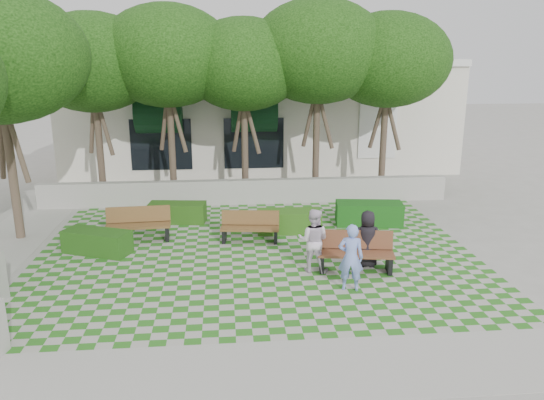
{
  "coord_description": "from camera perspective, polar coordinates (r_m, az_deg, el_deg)",
  "views": [
    {
      "loc": [
        -0.81,
        -12.78,
        5.34
      ],
      "look_at": [
        0.5,
        1.5,
        1.4
      ],
      "focal_mm": 35.0,
      "sensor_mm": 36.0,
      "label": 1
    }
  ],
  "objects": [
    {
      "name": "hedge_east",
      "position": [
        17.45,
        10.38,
        -1.44
      ],
      "size": [
        2.2,
        1.11,
        0.74
      ],
      "primitive_type": "cube",
      "rotation": [
        0.0,
        0.0,
        -0.13
      ],
      "color": "#134813",
      "rests_on": "ground"
    },
    {
      "name": "building",
      "position": [
        27.06,
        -1.54,
        9.38
      ],
      "size": [
        18.0,
        8.92,
        5.15
      ],
      "color": "silver",
      "rests_on": "ground"
    },
    {
      "name": "bench_mid",
      "position": [
        15.63,
        -2.37,
        -2.96
      ],
      "size": [
        1.76,
        0.77,
        0.9
      ],
      "rotation": [
        0.0,
        0.0,
        -0.12
      ],
      "color": "brown",
      "rests_on": "ground"
    },
    {
      "name": "person_dark",
      "position": [
        13.91,
        10.19,
        -4.15
      ],
      "size": [
        0.76,
        0.52,
        1.5
      ],
      "primitive_type": "imported",
      "rotation": [
        0.0,
        0.0,
        3.08
      ],
      "color": "black",
      "rests_on": "ground"
    },
    {
      "name": "ground",
      "position": [
        13.88,
        -1.5,
        -7.28
      ],
      "size": [
        90.0,
        90.0,
        0.0
      ],
      "primitive_type": "plane",
      "color": "gray",
      "rests_on": "ground"
    },
    {
      "name": "hedge_west",
      "position": [
        15.52,
        -18.29,
        -4.3
      ],
      "size": [
        2.0,
        1.41,
        0.65
      ],
      "primitive_type": "cube",
      "rotation": [
        0.0,
        0.0,
        -0.4
      ],
      "color": "#1B4512",
      "rests_on": "ground"
    },
    {
      "name": "person_blue",
      "position": [
        12.47,
        8.47,
        -6.13
      ],
      "size": [
        0.66,
        0.51,
        1.62
      ],
      "primitive_type": "imported",
      "rotation": [
        0.0,
        0.0,
        2.92
      ],
      "color": "#7E95E6",
      "rests_on": "ground"
    },
    {
      "name": "retaining_wall",
      "position": [
        19.62,
        -2.71,
        0.91
      ],
      "size": [
        15.0,
        0.36,
        0.9
      ],
      "primitive_type": "cube",
      "color": "#9E9B93",
      "rests_on": "ground"
    },
    {
      "name": "lawn",
      "position": [
        14.8,
        -1.76,
        -5.77
      ],
      "size": [
        12.0,
        12.0,
        0.0
      ],
      "primitive_type": "plane",
      "color": "#2B721E",
      "rests_on": "ground"
    },
    {
      "name": "person_white",
      "position": [
        13.43,
        4.46,
        -4.35
      ],
      "size": [
        0.96,
        0.85,
        1.64
      ],
      "primitive_type": "imported",
      "rotation": [
        0.0,
        0.0,
        2.8
      ],
      "color": "silver",
      "rests_on": "ground"
    },
    {
      "name": "hedge_midright",
      "position": [
        16.47,
        1.84,
        -2.3
      ],
      "size": [
        1.98,
        0.84,
        0.69
      ],
      "primitive_type": "cube",
      "rotation": [
        0.0,
        0.0,
        -0.03
      ],
      "color": "#265316",
      "rests_on": "ground"
    },
    {
      "name": "bench_west",
      "position": [
        16.2,
        -14.18,
        -2.6
      ],
      "size": [
        1.91,
        0.74,
        0.99
      ],
      "rotation": [
        0.0,
        0.0,
        0.06
      ],
      "color": "brown",
      "rests_on": "ground"
    },
    {
      "name": "tree_row",
      "position": [
        18.76,
        -8.74,
        14.7
      ],
      "size": [
        17.7,
        13.4,
        7.41
      ],
      "color": "#47382B",
      "rests_on": "ground"
    },
    {
      "name": "hedge_midleft",
      "position": [
        17.71,
        -10.15,
        -1.34
      ],
      "size": [
        1.92,
        0.95,
        0.65
      ],
      "primitive_type": "cube",
      "rotation": [
        0.0,
        0.0,
        -0.12
      ],
      "color": "#204813",
      "rests_on": "ground"
    },
    {
      "name": "bench_east",
      "position": [
        13.7,
        8.96,
        -5.58
      ],
      "size": [
        1.99,
        0.93,
        1.01
      ],
      "rotation": [
        0.0,
        0.0,
        -0.16
      ],
      "color": "brown",
      "rests_on": "ground"
    },
    {
      "name": "sidewalk_south",
      "position": [
        9.72,
        0.43,
        -17.94
      ],
      "size": [
        16.0,
        2.0,
        0.01
      ],
      "primitive_type": "cube",
      "color": "#9E9B93",
      "rests_on": "ground"
    }
  ]
}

